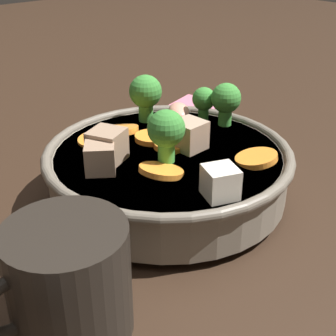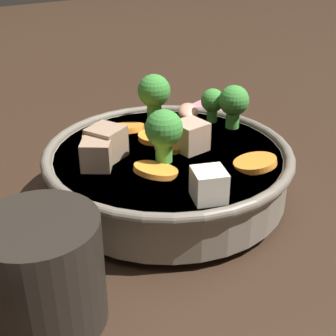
{
  "view_description": "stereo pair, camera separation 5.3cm",
  "coord_description": "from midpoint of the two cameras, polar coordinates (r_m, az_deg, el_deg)",
  "views": [
    {
      "loc": [
        0.31,
        0.35,
        0.29
      ],
      "look_at": [
        0.0,
        0.0,
        0.04
      ],
      "focal_mm": 50.0,
      "sensor_mm": 36.0,
      "label": 1
    },
    {
      "loc": [
        0.27,
        0.38,
        0.29
      ],
      "look_at": [
        0.0,
        0.0,
        0.04
      ],
      "focal_mm": 50.0,
      "sensor_mm": 36.0,
      "label": 2
    }
  ],
  "objects": [
    {
      "name": "ground_plane",
      "position": [
        0.55,
        -2.76,
        -3.77
      ],
      "size": [
        3.0,
        3.0,
        0.0
      ],
      "primitive_type": "plane",
      "color": "black"
    },
    {
      "name": "stirfry_bowl",
      "position": [
        0.53,
        -2.86,
        0.34
      ],
      "size": [
        0.28,
        0.28,
        0.12
      ],
      "color": "slate",
      "rests_on": "ground_plane"
    },
    {
      "name": "dark_mug",
      "position": [
        0.38,
        -16.22,
        -13.33
      ],
      "size": [
        0.12,
        0.09,
        0.09
      ],
      "color": "black",
      "rests_on": "ground_plane"
    },
    {
      "name": "napkin",
      "position": [
        0.82,
        1.0,
        7.44
      ],
      "size": [
        0.13,
        0.1,
        0.0
      ],
      "color": "#D16B84",
      "rests_on": "ground_plane"
    }
  ]
}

